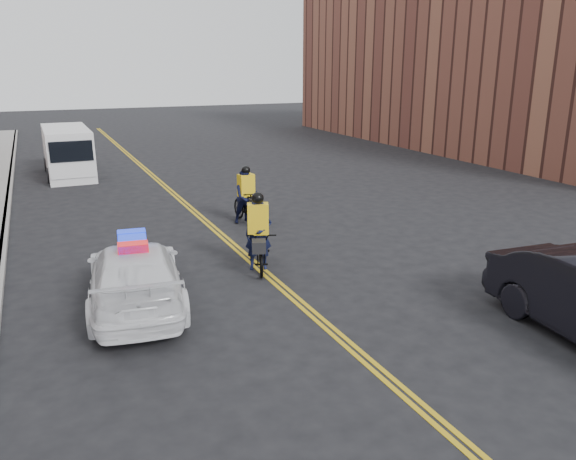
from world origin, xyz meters
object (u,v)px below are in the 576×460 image
at_px(police_cruiser, 135,275).
at_px(cargo_van, 68,153).
at_px(cyclist_far, 247,200).
at_px(cyclist_near, 258,243).

height_order(police_cruiser, cargo_van, cargo_van).
distance_m(cargo_van, cyclist_far, 11.89).
height_order(cargo_van, cyclist_far, cargo_van).
bearing_deg(cargo_van, police_cruiser, -89.41).
xyz_separation_m(police_cruiser, cyclist_far, (4.45, 5.20, 0.05)).
height_order(police_cruiser, cyclist_near, cyclist_near).
bearing_deg(cyclist_near, cyclist_far, 93.68).
distance_m(cyclist_near, cyclist_far, 4.38).
relative_size(cargo_van, cyclist_near, 2.46).
distance_m(police_cruiser, cyclist_far, 6.85).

